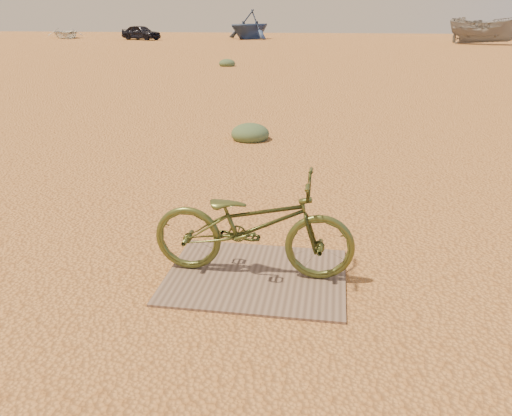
# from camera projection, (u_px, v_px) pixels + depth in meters

# --- Properties ---
(ground) EXTENTS (120.00, 120.00, 0.00)m
(ground) POSITION_uv_depth(u_px,v_px,m) (241.00, 257.00, 4.61)
(ground) COLOR #C38346
(ground) RESTS_ON ground
(plywood_board) EXTENTS (1.51, 1.19, 0.02)m
(plywood_board) POSITION_uv_depth(u_px,v_px,m) (256.00, 276.00, 4.24)
(plywood_board) COLOR #785F50
(plywood_board) RESTS_ON ground
(bicycle) EXTENTS (1.69, 0.59, 0.89)m
(bicycle) POSITION_uv_depth(u_px,v_px,m) (253.00, 225.00, 4.12)
(bicycle) COLOR #465024
(bicycle) RESTS_ON plywood_board
(car) EXTENTS (3.91, 2.67, 1.23)m
(car) POSITION_uv_depth(u_px,v_px,m) (141.00, 32.00, 43.62)
(car) COLOR black
(car) RESTS_ON ground
(boat_near_left) EXTENTS (5.05, 5.54, 0.94)m
(boat_near_left) POSITION_uv_depth(u_px,v_px,m) (65.00, 33.00, 46.75)
(boat_near_left) COLOR silver
(boat_near_left) RESTS_ON ground
(boat_far_left) EXTENTS (6.07, 6.29, 2.54)m
(boat_far_left) POSITION_uv_depth(u_px,v_px,m) (250.00, 24.00, 44.75)
(boat_far_left) COLOR navy
(boat_far_left) RESTS_ON ground
(boat_mid_right) EXTENTS (5.64, 4.01, 2.05)m
(boat_mid_right) POSITION_uv_depth(u_px,v_px,m) (486.00, 30.00, 36.72)
(boat_mid_right) COLOR slate
(boat_mid_right) RESTS_ON ground
(kale_a) EXTENTS (0.68, 0.68, 0.37)m
(kale_a) POSITION_uv_depth(u_px,v_px,m) (250.00, 139.00, 8.92)
(kale_a) COLOR #526E47
(kale_a) RESTS_ON ground
(kale_c) EXTENTS (0.71, 0.71, 0.39)m
(kale_c) POSITION_uv_depth(u_px,v_px,m) (227.00, 66.00, 21.60)
(kale_c) COLOR #526E47
(kale_c) RESTS_ON ground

